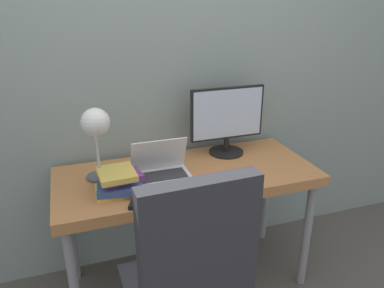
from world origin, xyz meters
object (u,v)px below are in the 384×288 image
monitor (227,119)px  desk_lamp (96,129)px  laptop (161,169)px  game_controller (134,191)px  book_stack (119,182)px

monitor → desk_lamp: bearing=-162.9°
laptop → game_controller: bearing=-140.7°
laptop → desk_lamp: size_ratio=0.69×
monitor → book_stack: bearing=-158.3°
desk_lamp → game_controller: 0.36m
laptop → book_stack: laptop is taller
laptop → desk_lamp: desk_lamp is taller
laptop → monitor: (0.47, 0.19, 0.18)m
desk_lamp → game_controller: (0.15, -0.10, -0.32)m
laptop → book_stack: bearing=-159.6°
desk_lamp → book_stack: desk_lamp is taller
laptop → book_stack: size_ratio=1.22×
book_stack → monitor: bearing=21.7°
laptop → desk_lamp: 0.44m
laptop → monitor: monitor is taller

